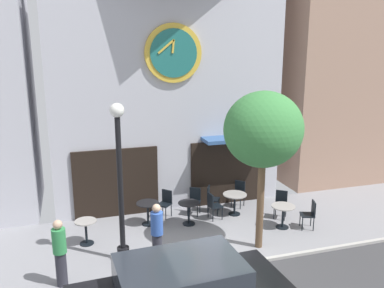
{
  "coord_description": "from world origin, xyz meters",
  "views": [
    {
      "loc": [
        -3.27,
        -8.64,
        5.59
      ],
      "look_at": [
        0.03,
        2.09,
        2.81
      ],
      "focal_mm": 37.8,
      "sensor_mm": 36.0,
      "label": 1
    }
  ],
  "objects_px": {
    "cafe_table_center_left": "(189,209)",
    "cafe_chair_right_end": "(310,213)",
    "street_lamp": "(120,184)",
    "pedestrian_blue": "(157,234)",
    "cafe_table_rightmost": "(235,199)",
    "cafe_chair_left_end": "(165,201)",
    "cafe_chair_by_entrance": "(211,197)",
    "cafe_table_center_right": "(148,209)",
    "cafe_chair_near_tree": "(194,199)",
    "cafe_chair_corner": "(213,204)",
    "cafe_chair_near_lamp": "(239,192)",
    "cafe_chair_curbside": "(281,202)",
    "street_tree": "(264,130)",
    "cafe_table_leftmost": "(86,229)",
    "cafe_table_near_curb": "(283,212)",
    "pedestrian_green": "(60,252)"
  },
  "relations": [
    {
      "from": "cafe_chair_left_end",
      "to": "pedestrian_green",
      "type": "distance_m",
      "value": 4.56
    },
    {
      "from": "street_tree",
      "to": "cafe_chair_right_end",
      "type": "relative_size",
      "value": 4.92
    },
    {
      "from": "cafe_table_center_right",
      "to": "cafe_chair_corner",
      "type": "height_order",
      "value": "cafe_chair_corner"
    },
    {
      "from": "cafe_chair_left_end",
      "to": "cafe_chair_corner",
      "type": "height_order",
      "value": "same"
    },
    {
      "from": "cafe_table_rightmost",
      "to": "cafe_chair_by_entrance",
      "type": "distance_m",
      "value": 0.82
    },
    {
      "from": "cafe_table_rightmost",
      "to": "pedestrian_green",
      "type": "relative_size",
      "value": 0.48
    },
    {
      "from": "cafe_chair_near_lamp",
      "to": "cafe_chair_near_tree",
      "type": "relative_size",
      "value": 1.0
    },
    {
      "from": "street_tree",
      "to": "pedestrian_green",
      "type": "distance_m",
      "value": 5.89
    },
    {
      "from": "street_tree",
      "to": "cafe_chair_near_lamp",
      "type": "relative_size",
      "value": 4.92
    },
    {
      "from": "cafe_table_leftmost",
      "to": "cafe_chair_left_end",
      "type": "distance_m",
      "value": 2.89
    },
    {
      "from": "pedestrian_blue",
      "to": "pedestrian_green",
      "type": "distance_m",
      "value": 2.39
    },
    {
      "from": "pedestrian_blue",
      "to": "cafe_chair_left_end",
      "type": "bearing_deg",
      "value": 72.58
    },
    {
      "from": "cafe_table_center_left",
      "to": "cafe_chair_right_end",
      "type": "height_order",
      "value": "cafe_chair_right_end"
    },
    {
      "from": "cafe_table_leftmost",
      "to": "pedestrian_green",
      "type": "bearing_deg",
      "value": -108.78
    },
    {
      "from": "cafe_chair_curbside",
      "to": "cafe_chair_corner",
      "type": "relative_size",
      "value": 1.0
    },
    {
      "from": "cafe_table_leftmost",
      "to": "pedestrian_blue",
      "type": "distance_m",
      "value": 2.42
    },
    {
      "from": "street_lamp",
      "to": "street_tree",
      "type": "relative_size",
      "value": 0.95
    },
    {
      "from": "cafe_table_near_curb",
      "to": "cafe_chair_left_end",
      "type": "xyz_separation_m",
      "value": [
        -3.3,
        1.91,
        0.01
      ]
    },
    {
      "from": "street_tree",
      "to": "cafe_table_rightmost",
      "type": "height_order",
      "value": "street_tree"
    },
    {
      "from": "cafe_chair_near_tree",
      "to": "cafe_chair_by_entrance",
      "type": "relative_size",
      "value": 1.0
    },
    {
      "from": "cafe_chair_near_lamp",
      "to": "cafe_chair_by_entrance",
      "type": "bearing_deg",
      "value": -170.24
    },
    {
      "from": "cafe_table_near_curb",
      "to": "pedestrian_green",
      "type": "distance_m",
      "value": 6.71
    },
    {
      "from": "street_lamp",
      "to": "cafe_chair_corner",
      "type": "xyz_separation_m",
      "value": [
        3.16,
        1.72,
        -1.61
      ]
    },
    {
      "from": "cafe_table_leftmost",
      "to": "cafe_chair_near_tree",
      "type": "xyz_separation_m",
      "value": [
        3.6,
        1.13,
        0.05
      ]
    },
    {
      "from": "cafe_table_center_left",
      "to": "cafe_chair_left_end",
      "type": "relative_size",
      "value": 0.82
    },
    {
      "from": "cafe_table_rightmost",
      "to": "cafe_chair_near_lamp",
      "type": "bearing_deg",
      "value": 56.38
    },
    {
      "from": "cafe_table_center_right",
      "to": "cafe_table_near_curb",
      "type": "relative_size",
      "value": 1.0
    },
    {
      "from": "street_tree",
      "to": "cafe_chair_right_end",
      "type": "height_order",
      "value": "street_tree"
    },
    {
      "from": "cafe_table_leftmost",
      "to": "cafe_table_rightmost",
      "type": "bearing_deg",
      "value": 7.96
    },
    {
      "from": "cafe_chair_right_end",
      "to": "cafe_chair_corner",
      "type": "relative_size",
      "value": 1.0
    },
    {
      "from": "pedestrian_green",
      "to": "cafe_chair_near_tree",
      "type": "bearing_deg",
      "value": 35.73
    },
    {
      "from": "cafe_table_rightmost",
      "to": "pedestrian_blue",
      "type": "height_order",
      "value": "pedestrian_blue"
    },
    {
      "from": "street_tree",
      "to": "cafe_chair_corner",
      "type": "bearing_deg",
      "value": 106.09
    },
    {
      "from": "pedestrian_green",
      "to": "cafe_chair_by_entrance",
      "type": "bearing_deg",
      "value": 32.35
    },
    {
      "from": "street_lamp",
      "to": "pedestrian_blue",
      "type": "relative_size",
      "value": 2.52
    },
    {
      "from": "cafe_table_center_right",
      "to": "cafe_table_leftmost",
      "type": "bearing_deg",
      "value": -158.44
    },
    {
      "from": "cafe_table_rightmost",
      "to": "cafe_chair_corner",
      "type": "xyz_separation_m",
      "value": [
        -0.83,
        -0.16,
        -0.02
      ]
    },
    {
      "from": "cafe_table_leftmost",
      "to": "cafe_table_near_curb",
      "type": "height_order",
      "value": "cafe_table_near_curb"
    },
    {
      "from": "cafe_table_center_right",
      "to": "cafe_chair_near_tree",
      "type": "xyz_separation_m",
      "value": [
        1.66,
        0.36,
        0.01
      ]
    },
    {
      "from": "cafe_chair_near_lamp",
      "to": "cafe_chair_curbside",
      "type": "xyz_separation_m",
      "value": [
        0.94,
        -1.3,
        0.0
      ]
    },
    {
      "from": "street_tree",
      "to": "cafe_table_leftmost",
      "type": "xyz_separation_m",
      "value": [
        -4.66,
        1.59,
        -2.9
      ]
    },
    {
      "from": "cafe_chair_near_lamp",
      "to": "pedestrian_blue",
      "type": "bearing_deg",
      "value": -140.14
    },
    {
      "from": "cafe_chair_right_end",
      "to": "cafe_chair_left_end",
      "type": "distance_m",
      "value": 4.63
    },
    {
      "from": "cafe_table_center_left",
      "to": "cafe_table_rightmost",
      "type": "relative_size",
      "value": 0.92
    },
    {
      "from": "cafe_chair_near_lamp",
      "to": "cafe_chair_near_tree",
      "type": "distance_m",
      "value": 1.72
    },
    {
      "from": "street_tree",
      "to": "cafe_chair_near_lamp",
      "type": "distance_m",
      "value": 4.14
    },
    {
      "from": "pedestrian_blue",
      "to": "cafe_chair_by_entrance",
      "type": "bearing_deg",
      "value": 48.47
    },
    {
      "from": "cafe_table_near_curb",
      "to": "cafe_chair_right_end",
      "type": "height_order",
      "value": "cafe_chair_right_end"
    },
    {
      "from": "cafe_table_center_left",
      "to": "cafe_chair_left_end",
      "type": "height_order",
      "value": "cafe_chair_left_end"
    },
    {
      "from": "cafe_chair_right_end",
      "to": "cafe_table_leftmost",
      "type": "bearing_deg",
      "value": 171.52
    }
  ]
}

